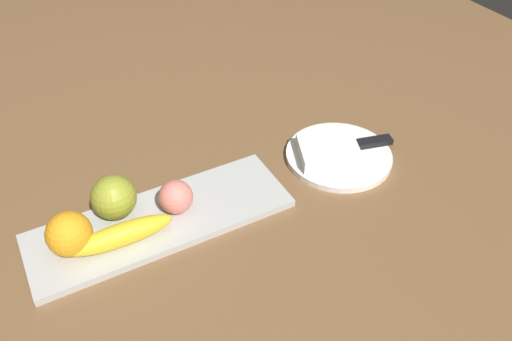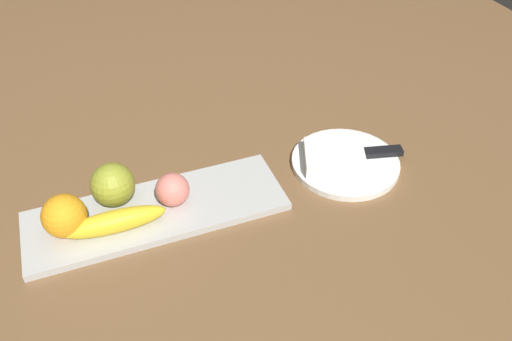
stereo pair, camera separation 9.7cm
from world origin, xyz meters
The scene contains 9 objects.
ground_plane centered at (0.00, 0.00, 0.00)m, with size 2.40×2.40×0.00m, color brown.
fruit_tray centered at (0.01, -0.01, 0.01)m, with size 0.46×0.15×0.01m, color #B8B9B6.
apple centered at (0.07, -0.05, 0.05)m, with size 0.08×0.08×0.08m, color olive.
banana centered at (0.08, 0.02, 0.03)m, with size 0.17×0.04×0.04m, color yellow.
orange_near_apple centered at (0.16, -0.01, 0.05)m, with size 0.07×0.07×0.07m, color orange.
peach centered at (-0.02, -0.01, 0.04)m, with size 0.06×0.06×0.06m, color #E37B6D.
dinner_plate centered at (-0.37, -0.01, 0.01)m, with size 0.21×0.21×0.01m, color white.
folded_napkin centered at (-0.34, -0.01, 0.03)m, with size 0.11×0.10×0.03m, color white.
knife centered at (-0.43, 0.00, 0.02)m, with size 0.18×0.06×0.01m.
Camera 1 is at (0.17, 0.64, 0.67)m, focal length 37.18 mm.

